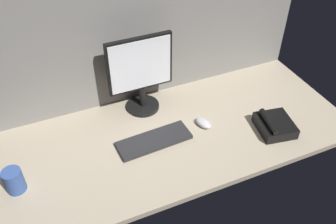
# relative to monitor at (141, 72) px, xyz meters

# --- Properties ---
(ground_plane) EXTENTS (1.80, 0.80, 0.03)m
(ground_plane) POSITION_rel_monitor_xyz_m (0.08, -0.25, -0.24)
(ground_plane) COLOR tan
(cubicle_wall_back) EXTENTS (1.80, 0.05, 0.72)m
(cubicle_wall_back) POSITION_rel_monitor_xyz_m (0.08, 0.12, 0.13)
(cubicle_wall_back) COLOR gray
(cubicle_wall_back) RESTS_ON ground_plane
(monitor) EXTENTS (0.35, 0.18, 0.43)m
(monitor) POSITION_rel_monitor_xyz_m (0.00, 0.00, 0.00)
(monitor) COLOR black
(monitor) RESTS_ON ground_plane
(keyboard) EXTENTS (0.38, 0.15, 0.02)m
(keyboard) POSITION_rel_monitor_xyz_m (-0.04, -0.28, -0.22)
(keyboard) COLOR #262628
(keyboard) RESTS_ON ground_plane
(mouse) EXTENTS (0.08, 0.11, 0.03)m
(mouse) POSITION_rel_monitor_xyz_m (0.24, -0.27, -0.21)
(mouse) COLOR silver
(mouse) RESTS_ON ground_plane
(mug_ceramic_blue) EXTENTS (0.08, 0.08, 0.11)m
(mug_ceramic_blue) POSITION_rel_monitor_xyz_m (-0.70, -0.31, -0.17)
(mug_ceramic_blue) COLOR #38569E
(mug_ceramic_blue) RESTS_ON ground_plane
(desk_phone) EXTENTS (0.20, 0.22, 0.09)m
(desk_phone) POSITION_rel_monitor_xyz_m (0.56, -0.44, -0.20)
(desk_phone) COLOR black
(desk_phone) RESTS_ON ground_plane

